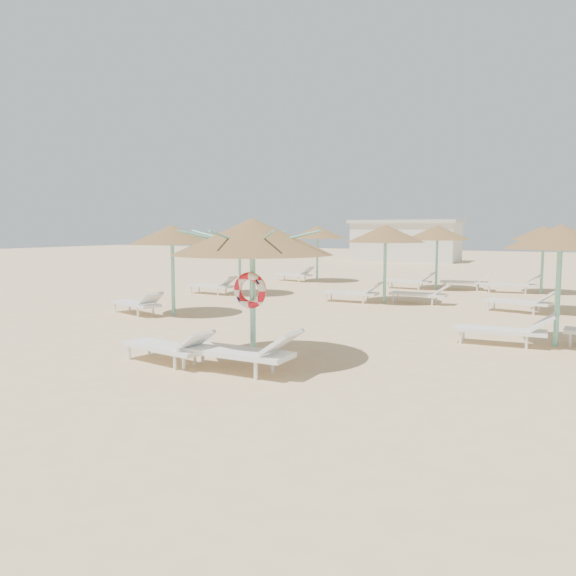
% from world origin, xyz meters
% --- Properties ---
extents(ground, '(120.00, 120.00, 0.00)m').
position_xyz_m(ground, '(0.00, 0.00, 0.00)').
color(ground, '#DFBF88').
rests_on(ground, ground).
extents(main_palapa, '(3.06, 3.06, 2.75)m').
position_xyz_m(main_palapa, '(0.45, 0.23, 2.38)').
color(main_palapa, '#78D1B6').
rests_on(main_palapa, ground).
extents(lounger_main_a, '(2.08, 0.95, 0.73)m').
position_xyz_m(lounger_main_a, '(-0.82, -0.68, 0.35)').
color(lounger_main_a, white).
rests_on(lounger_main_a, ground).
extents(lounger_main_b, '(2.34, 0.76, 0.84)m').
position_xyz_m(lounger_main_b, '(0.72, -0.62, 0.40)').
color(lounger_main_b, white).
rests_on(lounger_main_b, ground).
extents(palapa_field, '(19.97, 14.34, 2.71)m').
position_xyz_m(palapa_field, '(0.83, 10.42, 2.29)').
color(palapa_field, '#78D1B6').
rests_on(palapa_field, ground).
extents(service_hut, '(8.40, 4.40, 3.25)m').
position_xyz_m(service_hut, '(-6.00, 35.00, 1.64)').
color(service_hut, silver).
rests_on(service_hut, ground).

